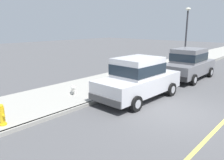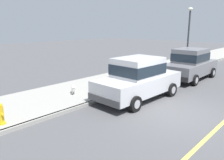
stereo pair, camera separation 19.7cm
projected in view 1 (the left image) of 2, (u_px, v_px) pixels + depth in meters
name	position (u px, v px, depth m)	size (l,w,h in m)	color
ground_plane	(177.00, 113.00, 8.70)	(80.00, 80.00, 0.00)	#4C4C4F
curb	(114.00, 95.00, 10.75)	(0.16, 64.00, 0.14)	gray
sidewalk	(89.00, 88.00, 11.91)	(3.60, 64.00, 0.14)	#99968E
lane_centre_line	(220.00, 125.00, 7.67)	(0.12, 57.60, 0.01)	#E0D64C
car_silver_sedan	(139.00, 78.00, 10.23)	(2.13, 4.65, 1.92)	#BCBCC1
car_grey_sedan	(189.00, 63.00, 14.12)	(2.07, 4.61, 1.92)	slate
dog_white	(73.00, 88.00, 10.62)	(0.66, 0.47, 0.49)	white
fire_hydrant	(2.00, 115.00, 7.27)	(0.34, 0.24, 0.72)	gold
street_lamp	(186.00, 31.00, 16.44)	(0.36, 0.36, 4.42)	#2D2D33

